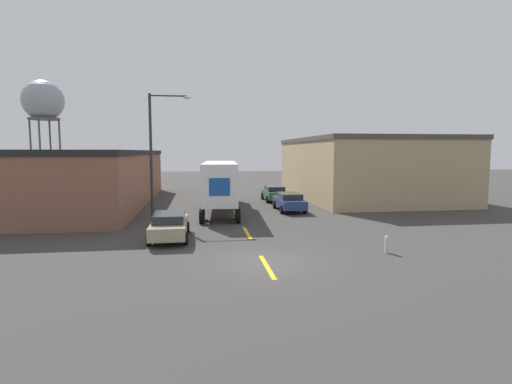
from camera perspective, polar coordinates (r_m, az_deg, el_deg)
ground_plane at (r=17.52m, az=1.24°, el=-10.04°), size 160.00×160.00×0.00m
road_centerline at (r=23.67m, az=-1.27°, el=-5.84°), size 0.20×17.54×0.01m
warehouse_left at (r=39.07m, az=-22.80°, el=1.94°), size 10.49×26.51×4.89m
warehouse_right at (r=42.99m, az=15.14°, el=3.35°), size 13.50×19.86×6.16m
semi_truck at (r=32.36m, az=-5.13°, el=1.44°), size 3.45×13.95×3.95m
parked_car_right_far at (r=38.68m, az=2.62°, el=-0.13°), size 2.06×4.78×1.46m
parked_car_right_mid at (r=32.31m, az=4.77°, el=-1.32°), size 2.06×4.78×1.46m
parked_car_left_near at (r=22.33m, az=-12.27°, el=-4.64°), size 2.06×4.78×1.46m
water_tower at (r=72.14m, az=-28.13°, el=11.33°), size 6.25×6.25×15.86m
street_lamp at (r=29.69m, az=-14.13°, el=6.35°), size 3.01×0.32×8.88m
fire_hydrant at (r=19.98m, az=18.18°, el=-7.11°), size 0.22×0.22×0.83m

